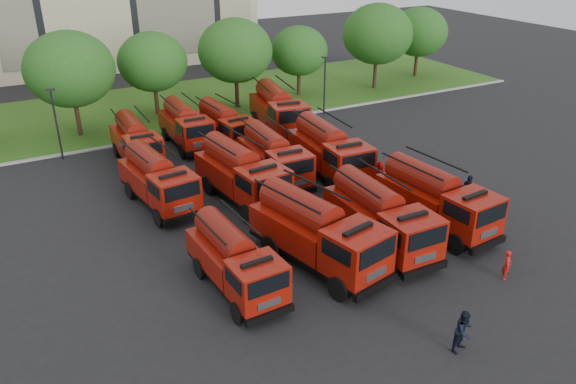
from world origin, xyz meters
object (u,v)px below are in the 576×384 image
(fire_truck_4, at_px, (158,180))
(firefighter_4, at_px, (236,261))
(fire_truck_5, at_px, (241,174))
(fire_truck_2, at_px, (380,217))
(fire_truck_9, at_px, (185,125))
(firefighter_3, at_px, (427,210))
(firefighter_5, at_px, (379,187))
(fire_truck_8, at_px, (136,142))
(fire_truck_10, at_px, (225,126))
(firefighter_2, at_px, (466,204))
(fire_truck_6, at_px, (274,157))
(fire_truck_0, at_px, (235,260))
(fire_truck_7, at_px, (329,151))
(fire_truck_11, at_px, (278,110))
(firefighter_0, at_px, (505,278))
(firefighter_1, at_px, (461,350))
(fire_truck_3, at_px, (436,199))
(fire_truck_1, at_px, (317,233))

(fire_truck_4, bearing_deg, firefighter_4, -86.39)
(fire_truck_5, bearing_deg, fire_truck_4, 152.01)
(fire_truck_2, bearing_deg, fire_truck_9, 102.42)
(firefighter_3, height_order, firefighter_5, firefighter_5)
(fire_truck_8, bearing_deg, fire_truck_10, 2.97)
(fire_truck_5, relative_size, firefighter_2, 4.18)
(firefighter_3, bearing_deg, fire_truck_6, -94.97)
(fire_truck_5, height_order, fire_truck_8, fire_truck_5)
(fire_truck_0, relative_size, fire_truck_7, 0.85)
(fire_truck_11, height_order, firefighter_0, fire_truck_11)
(fire_truck_2, distance_m, firefighter_1, 8.44)
(firefighter_4, bearing_deg, fire_truck_7, -92.61)
(fire_truck_11, bearing_deg, fire_truck_9, -175.25)
(fire_truck_2, relative_size, fire_truck_3, 0.98)
(firefighter_3, relative_size, firefighter_4, 0.99)
(fire_truck_4, xyz_separation_m, firefighter_5, (13.07, -4.26, -1.61))
(fire_truck_2, distance_m, firefighter_3, 5.59)
(fire_truck_4, relative_size, fire_truck_11, 0.89)
(fire_truck_8, relative_size, firefighter_0, 4.56)
(fire_truck_8, xyz_separation_m, firefighter_0, (11.57, -22.65, -1.55))
(fire_truck_1, xyz_separation_m, fire_truck_7, (6.34, 9.00, -0.03))
(fire_truck_8, distance_m, firefighter_2, 22.42)
(fire_truck_3, relative_size, fire_truck_7, 0.97)
(firefighter_2, bearing_deg, fire_truck_1, 107.09)
(fire_truck_5, relative_size, firefighter_1, 4.28)
(fire_truck_3, height_order, firefighter_5, fire_truck_3)
(fire_truck_8, relative_size, fire_truck_10, 0.99)
(fire_truck_1, distance_m, fire_truck_6, 10.38)
(fire_truck_5, bearing_deg, fire_truck_10, 67.06)
(fire_truck_4, height_order, fire_truck_6, fire_truck_6)
(fire_truck_7, relative_size, fire_truck_8, 1.15)
(fire_truck_5, height_order, firefighter_4, fire_truck_5)
(fire_truck_5, distance_m, firefighter_5, 9.02)
(fire_truck_1, xyz_separation_m, firefighter_2, (11.34, 1.33, -1.78))
(fire_truck_10, bearing_deg, fire_truck_6, -92.22)
(fire_truck_9, height_order, firefighter_4, fire_truck_9)
(firefighter_4, bearing_deg, firefighter_3, -129.19)
(firefighter_3, bearing_deg, fire_truck_4, -72.44)
(fire_truck_8, height_order, firefighter_2, fire_truck_8)
(fire_truck_8, bearing_deg, fire_truck_1, -75.02)
(fire_truck_0, height_order, fire_truck_3, fire_truck_3)
(fire_truck_7, distance_m, fire_truck_11, 9.43)
(fire_truck_8, distance_m, firefighter_0, 25.48)
(fire_truck_2, xyz_separation_m, fire_truck_6, (-0.98, 10.03, -0.07))
(fire_truck_1, bearing_deg, fire_truck_8, 91.66)
(fire_truck_4, height_order, firefighter_0, fire_truck_4)
(fire_truck_1, height_order, fire_truck_2, fire_truck_1)
(firefighter_5, bearing_deg, fire_truck_7, -53.13)
(fire_truck_3, bearing_deg, firefighter_2, 11.89)
(fire_truck_6, relative_size, firefighter_5, 4.11)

